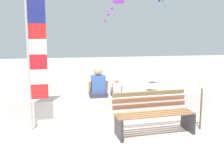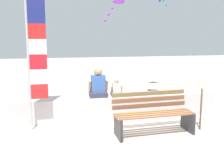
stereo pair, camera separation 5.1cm
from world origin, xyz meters
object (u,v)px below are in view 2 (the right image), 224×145
object	(u,v)px
park_bench	(153,114)
sign_post	(201,100)
flag_banner	(34,53)
person_adult	(98,85)
person_child	(116,89)

from	to	relation	value
park_bench	sign_post	bearing A→B (deg)	-2.47
flag_banner	person_adult	bearing A→B (deg)	16.58
flag_banner	sign_post	size ratio (longest dim) A/B	2.67
person_adult	flag_banner	distance (m)	1.75
park_bench	sign_post	distance (m)	1.15
person_child	sign_post	world-z (taller)	sign_post
park_bench	sign_post	size ratio (longest dim) A/B	1.54
flag_banner	sign_post	bearing A→B (deg)	-11.88
park_bench	person_adult	bearing A→B (deg)	131.91
park_bench	person_adult	world-z (taller)	person_adult
person_child	sign_post	size ratio (longest dim) A/B	0.42
person_adult	person_child	distance (m)	0.49
person_child	flag_banner	distance (m)	2.20
flag_banner	sign_post	world-z (taller)	flag_banner
person_adult	sign_post	size ratio (longest dim) A/B	0.67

